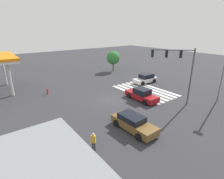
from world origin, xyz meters
TOP-DOWN VIEW (x-y plane):
  - ground_plane at (0.00, 0.00)m, footprint 114.16×114.16m
  - crosswalk_markings at (0.00, -6.36)m, footprint 9.60×5.35m
  - traffic_signal_mast at (-5.68, -5.68)m, footprint 3.69×3.69m
  - car_0 at (-2.24, -3.35)m, footprint 4.80×2.12m
  - car_1 at (-6.96, 2.71)m, footprint 4.86×2.16m
  - car_2 at (2.87, -9.66)m, footprint 2.21×4.56m
  - pedestrian at (-7.37, 7.39)m, footprint 0.41×0.41m
  - tree_corner_a at (13.47, -10.53)m, footprint 2.95×2.95m
  - fire_hydrant at (7.55, 6.21)m, footprint 0.22×0.22m

SIDE VIEW (x-z plane):
  - ground_plane at x=0.00m, z-range 0.00..0.00m
  - crosswalk_markings at x=0.00m, z-range 0.00..0.01m
  - fire_hydrant at x=7.55m, z-range 0.00..0.86m
  - car_1 at x=-6.96m, z-range -0.03..1.42m
  - car_0 at x=-2.24m, z-range -0.08..1.52m
  - car_2 at x=2.87m, z-range -0.04..1.52m
  - pedestrian at x=-7.37m, z-range 0.09..1.73m
  - tree_corner_a at x=13.47m, z-range 0.76..5.23m
  - traffic_signal_mast at x=-5.68m, z-range 1.62..8.68m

